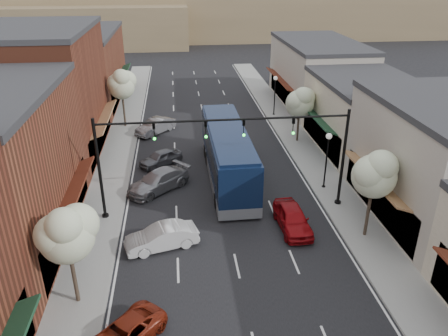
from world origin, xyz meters
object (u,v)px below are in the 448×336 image
object	(u,v)px
parked_car_b	(162,237)
parked_car_e	(155,126)
signal_mast_right	(310,145)
parked_car_c	(158,181)
parked_car_a	(124,334)
parked_car_d	(161,158)
tree_left_near	(67,232)
tree_right_far	(301,101)
coach_bus	(227,153)
tree_left_far	(122,84)
tree_right_near	(376,173)
lamp_post_near	(327,152)
red_hatchback	(292,218)
signal_mast_left	(136,153)
lamp_post_far	(275,89)

from	to	relation	value
parked_car_b	parked_car_e	bearing A→B (deg)	167.37
signal_mast_right	parked_car_c	bearing A→B (deg)	160.14
parked_car_a	signal_mast_right	bearing A→B (deg)	86.09
parked_car_d	tree_left_near	bearing A→B (deg)	-47.57
tree_right_far	parked_car_d	distance (m)	13.78
signal_mast_right	coach_bus	xyz separation A→B (m)	(-4.82, 5.12, -2.51)
tree_left_far	parked_car_c	xyz separation A→B (m)	(3.69, -14.27, -3.86)
tree_right_far	parked_car_d	bearing A→B (deg)	-163.64
tree_right_near	parked_car_e	bearing A→B (deg)	124.06
tree_right_far	coach_bus	distance (m)	10.35
tree_right_far	lamp_post_near	xyz separation A→B (m)	(-0.55, -9.44, -0.99)
coach_bus	parked_car_d	xyz separation A→B (m)	(-5.28, 3.06, -1.47)
lamp_post_near	parked_car_c	distance (m)	12.63
tree_left_far	lamp_post_near	size ratio (longest dim) A/B	1.38
signal_mast_right	parked_car_c	distance (m)	11.51
tree_left_near	red_hatchback	world-z (taller)	tree_left_near
tree_right_near	parked_car_a	distance (m)	16.14
signal_mast_left	parked_car_c	size ratio (longest dim) A/B	1.61
tree_right_near	tree_left_far	bearing A→B (deg)	127.04
tree_right_near	lamp_post_far	size ratio (longest dim) A/B	1.34
parked_car_a	lamp_post_near	bearing A→B (deg)	86.97
tree_right_far	coach_bus	size ratio (longest dim) A/B	0.41
tree_left_far	lamp_post_far	bearing A→B (deg)	7.30
tree_right_near	tree_left_near	world-z (taller)	tree_right_near
lamp_post_near	parked_car_c	size ratio (longest dim) A/B	0.87
signal_mast_left	tree_right_near	bearing A→B (deg)	-16.19
tree_left_near	coach_bus	world-z (taller)	tree_left_near
red_hatchback	parked_car_a	xyz separation A→B (m)	(-9.77, -8.33, -0.19)
tree_right_far	signal_mast_left	bearing A→B (deg)	-139.46
parked_car_d	parked_car_e	xyz separation A→B (m)	(-0.64, 7.69, 0.09)
signal_mast_left	parked_car_c	world-z (taller)	signal_mast_left
lamp_post_near	parked_car_a	bearing A→B (deg)	-135.22
tree_right_far	tree_left_far	distance (m)	17.66
tree_right_near	lamp_post_near	bearing A→B (deg)	94.77
lamp_post_far	parked_car_d	distance (m)	17.21
signal_mast_right	tree_left_near	bearing A→B (deg)	-149.86
coach_bus	parked_car_c	xyz separation A→B (m)	(-5.37, -1.44, -1.37)
signal_mast_left	tree_left_near	size ratio (longest dim) A/B	1.44
signal_mast_left	parked_car_b	distance (m)	5.58
lamp_post_far	parked_car_a	xyz separation A→B (m)	(-13.53, -30.93, -2.44)
parked_car_a	parked_car_e	bearing A→B (deg)	130.89
tree_right_far	lamp_post_far	distance (m)	8.13
tree_left_far	parked_car_c	bearing A→B (deg)	-75.51
tree_right_near	coach_bus	world-z (taller)	tree_right_near
tree_right_near	red_hatchback	size ratio (longest dim) A/B	1.35
parked_car_a	parked_car_c	distance (m)	14.65
tree_left_near	tree_left_far	size ratio (longest dim) A/B	0.93
parked_car_a	parked_car_e	distance (m)	26.80
parked_car_b	signal_mast_left	bearing A→B (deg)	-174.45
lamp_post_near	parked_car_c	world-z (taller)	lamp_post_near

